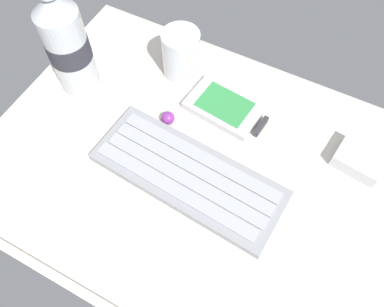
{
  "coord_description": "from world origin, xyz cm",
  "views": [
    {
      "loc": [
        12.82,
        -24.51,
        51.62
      ],
      "look_at": [
        0.0,
        0.0,
        3.0
      ],
      "focal_mm": 35.66,
      "sensor_mm": 36.0,
      "label": 1
    }
  ],
  "objects_px": {
    "juice_cup": "(181,55)",
    "charger_block": "(360,159)",
    "water_bottle": "(67,44)",
    "handheld_device": "(228,108)",
    "trackball_mouse": "(168,118)",
    "keyboard": "(188,175)"
  },
  "relations": [
    {
      "from": "juice_cup",
      "to": "charger_block",
      "type": "bearing_deg",
      "value": -6.78
    },
    {
      "from": "water_bottle",
      "to": "charger_block",
      "type": "bearing_deg",
      "value": 7.94
    },
    {
      "from": "juice_cup",
      "to": "water_bottle",
      "type": "relative_size",
      "value": 0.41
    },
    {
      "from": "handheld_device",
      "to": "trackball_mouse",
      "type": "relative_size",
      "value": 6.08
    },
    {
      "from": "keyboard",
      "to": "charger_block",
      "type": "distance_m",
      "value": 0.26
    },
    {
      "from": "water_bottle",
      "to": "charger_block",
      "type": "distance_m",
      "value": 0.48
    },
    {
      "from": "handheld_device",
      "to": "juice_cup",
      "type": "relative_size",
      "value": 1.57
    },
    {
      "from": "keyboard",
      "to": "juice_cup",
      "type": "xyz_separation_m",
      "value": [
        -0.11,
        0.18,
        0.03
      ]
    },
    {
      "from": "keyboard",
      "to": "water_bottle",
      "type": "height_order",
      "value": "water_bottle"
    },
    {
      "from": "keyboard",
      "to": "handheld_device",
      "type": "xyz_separation_m",
      "value": [
        0.0,
        0.14,
        -0.0
      ]
    },
    {
      "from": "handheld_device",
      "to": "water_bottle",
      "type": "xyz_separation_m",
      "value": [
        -0.25,
        -0.06,
        0.08
      ]
    },
    {
      "from": "water_bottle",
      "to": "handheld_device",
      "type": "bearing_deg",
      "value": 14.05
    },
    {
      "from": "juice_cup",
      "to": "handheld_device",
      "type": "bearing_deg",
      "value": -20.84
    },
    {
      "from": "trackball_mouse",
      "to": "juice_cup",
      "type": "bearing_deg",
      "value": 106.98
    },
    {
      "from": "juice_cup",
      "to": "trackball_mouse",
      "type": "relative_size",
      "value": 3.86
    },
    {
      "from": "juice_cup",
      "to": "trackball_mouse",
      "type": "xyz_separation_m",
      "value": [
        0.03,
        -0.11,
        -0.03
      ]
    },
    {
      "from": "water_bottle",
      "to": "juice_cup",
      "type": "bearing_deg",
      "value": 36.32
    },
    {
      "from": "handheld_device",
      "to": "juice_cup",
      "type": "xyz_separation_m",
      "value": [
        -0.11,
        0.04,
        0.03
      ]
    },
    {
      "from": "keyboard",
      "to": "juice_cup",
      "type": "bearing_deg",
      "value": 121.15
    },
    {
      "from": "keyboard",
      "to": "handheld_device",
      "type": "bearing_deg",
      "value": 89.93
    },
    {
      "from": "juice_cup",
      "to": "water_bottle",
      "type": "distance_m",
      "value": 0.18
    },
    {
      "from": "juice_cup",
      "to": "water_bottle",
      "type": "height_order",
      "value": "water_bottle"
    }
  ]
}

